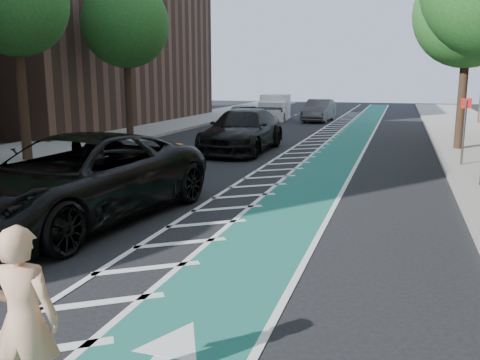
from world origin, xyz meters
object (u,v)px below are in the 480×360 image
at_px(skateboarder, 24,321).
at_px(suv_near, 76,179).
at_px(barrel_a, 97,163).
at_px(suv_far, 243,130).

relative_size(skateboarder, suv_near, 0.26).
relative_size(skateboarder, barrel_a, 1.84).
bearing_deg(suv_far, barrel_a, -110.82).
xyz_separation_m(suv_near, barrel_a, (-2.44, 4.52, -0.50)).
bearing_deg(suv_near, skateboarder, -51.32).
height_order(skateboarder, barrel_a, skateboarder).
xyz_separation_m(skateboarder, barrel_a, (-6.10, 10.52, -0.55)).
height_order(skateboarder, suv_near, suv_near).
xyz_separation_m(skateboarder, suv_near, (-3.66, 6.00, -0.05)).
bearing_deg(suv_near, barrel_a, 125.69).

